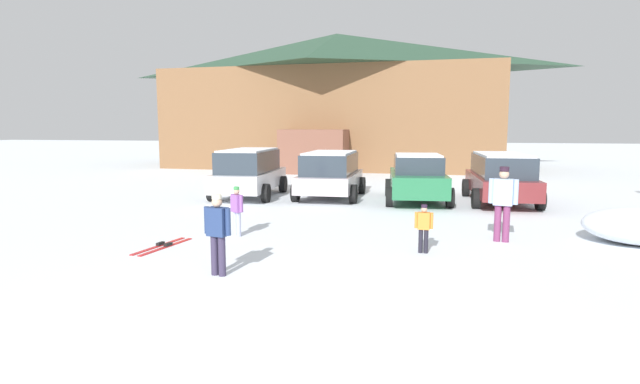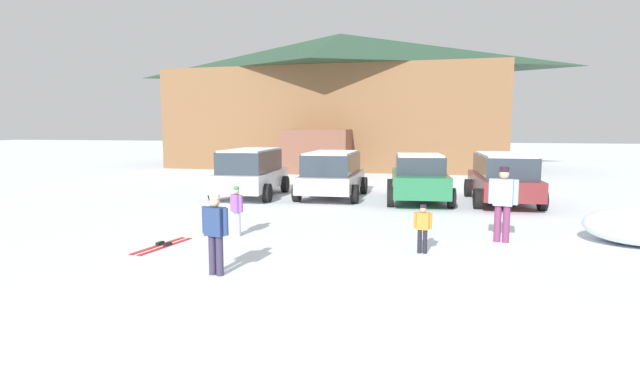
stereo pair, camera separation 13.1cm
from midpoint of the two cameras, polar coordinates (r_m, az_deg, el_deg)
ground at (r=6.39m, az=-8.29°, el=-15.92°), size 160.00×160.00×0.00m
ski_lodge at (r=32.88m, az=1.74°, el=10.48°), size 21.01×12.23×8.46m
parked_white_suv at (r=18.31m, az=-8.29°, el=2.35°), size 2.32×4.44×1.74m
parked_silver_wagon at (r=17.89m, az=1.00°, el=2.19°), size 2.26×4.14×1.66m
parked_green_coupe at (r=17.19m, az=10.84°, el=1.62°), size 2.39×4.19×1.63m
parked_maroon_van at (r=17.69m, az=19.75°, el=1.70°), size 2.25×4.64×1.66m
skier_child_in_purple_jacket at (r=11.73m, az=-9.80°, el=-1.84°), size 0.36×0.30×1.16m
skier_child_in_orange_jacket at (r=10.23m, az=11.41°, el=-3.80°), size 0.37×0.15×0.99m
skier_adult_in_blue_parka at (r=11.65m, az=19.88°, el=-0.82°), size 0.61×0.32×1.67m
skier_teen_in_navy_coat at (r=8.67m, az=-12.05°, el=-4.25°), size 0.51×0.27×1.41m
pair_of_skis at (r=11.19m, az=-17.81°, el=-5.87°), size 0.55×1.70×0.08m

